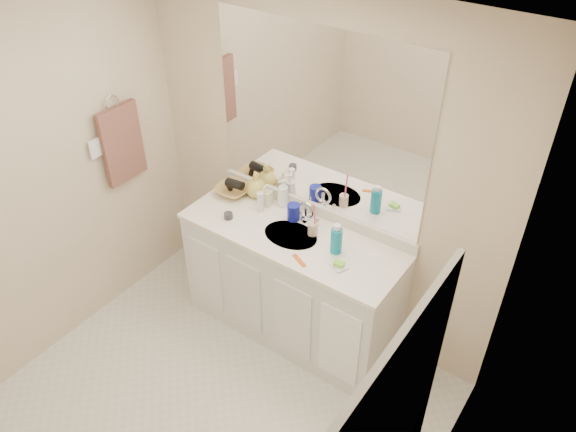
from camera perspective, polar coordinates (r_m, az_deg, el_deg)
The scene contains 28 objects.
floor at distance 3.78m, azimuth -9.15°, elevation -20.42°, with size 2.60×2.60×0.00m, color silver.
ceiling at distance 2.22m, azimuth -15.27°, elevation 15.88°, with size 2.60×2.60×0.02m, color white.
wall_back at distance 3.65m, azimuth 2.96°, elevation 4.39°, with size 2.60×0.02×2.40m, color beige.
wall_left at distance 3.75m, azimuth -25.67°, elevation 1.42°, with size 0.02×2.60×2.40m, color beige.
wall_right at distance 2.37m, azimuth 12.90°, elevation -19.78°, with size 0.02×2.60×2.40m, color beige.
vanity_cabinet at distance 3.94m, azimuth 0.42°, elevation -6.95°, with size 1.50×0.55×0.85m, color silver.
countertop at distance 3.65m, azimuth 0.45°, elevation -1.95°, with size 1.52×0.57×0.03m, color white.
backsplash at distance 3.79m, azimuth 2.71°, elevation 0.71°, with size 1.52×0.03×0.08m, color silver.
sink_basin at distance 3.64m, azimuth 0.27°, elevation -2.07°, with size 0.37×0.37×0.02m, color beige.
faucet at distance 3.71m, azimuth 1.87°, elevation 0.16°, with size 0.02×0.02×0.11m, color silver.
mirror at distance 3.46m, azimuth 3.09°, elevation 9.39°, with size 1.48×0.01×1.20m, color white.
blue_mug at distance 3.73m, azimuth 0.56°, elevation 0.41°, with size 0.09×0.09×0.12m, color #161D98.
tan_cup at distance 3.61m, azimuth 2.53°, elevation -1.31°, with size 0.06×0.06×0.09m, color #CBAD8F.
toothbrush at distance 3.54m, azimuth 2.71°, elevation -0.01°, with size 0.01×0.01×0.21m, color #FF436E.
mouthwash_bottle at distance 3.46m, azimuth 4.93°, elevation -2.52°, with size 0.07×0.07×0.17m, color #0D7CA0.
soap_dish at distance 3.40m, azimuth 5.17°, elevation -5.08°, with size 0.10×0.08×0.01m, color white.
green_soap at distance 3.39m, azimuth 5.18°, elevation -4.85°, with size 0.06×0.05×0.02m, color #8DE337.
orange_comb at distance 3.43m, azimuth 1.15°, elevation -4.53°, with size 0.13×0.03×0.01m, color #DA5217.
dark_jar at distance 3.78m, azimuth -6.08°, elevation 0.02°, with size 0.06×0.06×0.04m, color #313037.
extra_white_bottle at distance 3.80m, azimuth -2.83°, elevation 1.42°, with size 0.05×0.05×0.15m, color white.
soap_bottle_white at distance 3.83m, azimuth -0.50°, elevation 2.37°, with size 0.08×0.08×0.21m, color white.
soap_bottle_cream at distance 3.86m, azimuth -2.20°, elevation 2.18°, with size 0.07×0.07×0.16m, color beige.
soap_bottle_yellow at distance 3.94m, azimuth -3.24°, elevation 3.20°, with size 0.15×0.15×0.19m, color #CEBE50.
wicker_basket at distance 4.01m, azimuth -5.59°, elevation 2.62°, with size 0.24×0.24×0.06m, color #B48948.
hair_dryer at distance 3.97m, azimuth -5.42°, elevation 3.25°, with size 0.06×0.06×0.13m, color black.
towel_ring at distance 3.91m, azimuth -17.45°, elevation 10.92°, with size 0.11×0.11×0.01m, color silver.
hand_towel at distance 4.03m, azimuth -16.50°, elevation 7.04°, with size 0.04×0.32×0.55m, color #50312B.
switch_plate at distance 3.92m, azimuth -19.01°, elevation 6.50°, with size 0.01×0.09×0.13m, color white.
Camera 1 is at (1.62, -1.32, 3.14)m, focal length 35.00 mm.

